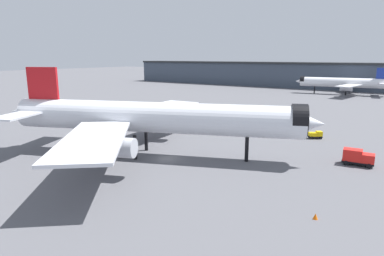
{
  "coord_description": "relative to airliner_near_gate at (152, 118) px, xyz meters",
  "views": [
    {
      "loc": [
        39.09,
        -50.46,
        20.17
      ],
      "look_at": [
        3.82,
        3.26,
        6.2
      ],
      "focal_mm": 30.87,
      "sensor_mm": 36.0,
      "label": 1
    }
  ],
  "objects": [
    {
      "name": "ground",
      "position": [
        4.05,
        -0.2,
        -7.92
      ],
      "size": [
        900.0,
        900.0,
        0.0
      ],
      "primitive_type": "plane",
      "color": "#56565B"
    },
    {
      "name": "airliner_near_gate",
      "position": [
        0.0,
        0.0,
        0.0
      ],
      "size": [
        64.17,
        57.38,
        17.98
      ],
      "rotation": [
        0.0,
        0.0,
        0.37
      ],
      "color": "silver",
      "rests_on": "ground"
    },
    {
      "name": "airliner_far_taxiway",
      "position": [
        13.18,
        142.35,
        -1.54
      ],
      "size": [
        49.36,
        44.65,
        14.48
      ],
      "rotation": [
        0.0,
        0.0,
        3.27
      ],
      "color": "white",
      "rests_on": "ground"
    },
    {
      "name": "terminal_building",
      "position": [
        -24.21,
        171.14,
        0.46
      ],
      "size": [
        238.87,
        20.43,
        25.22
      ],
      "rotation": [
        0.0,
        0.0,
        -0.0
      ],
      "color": "#3D4756",
      "rests_on": "ground"
    },
    {
      "name": "service_truck_front",
      "position": [
        36.57,
        16.39,
        -6.33
      ],
      "size": [
        5.66,
        2.94,
        3.0
      ],
      "rotation": [
        0.0,
        0.0,
        0.08
      ],
      "color": "black",
      "rests_on": "ground"
    },
    {
      "name": "baggage_tug_wing",
      "position": [
        24.95,
        33.53,
        -6.94
      ],
      "size": [
        3.55,
        3.21,
        1.85
      ],
      "rotation": [
        0.0,
        0.0,
        0.6
      ],
      "color": "black",
      "rests_on": "ground"
    },
    {
      "name": "traffic_cone_near_nose",
      "position": [
        35.15,
        -9.99,
        -7.53
      ],
      "size": [
        0.63,
        0.63,
        0.78
      ],
      "primitive_type": "cone",
      "color": "#F2600C",
      "rests_on": "ground"
    }
  ]
}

